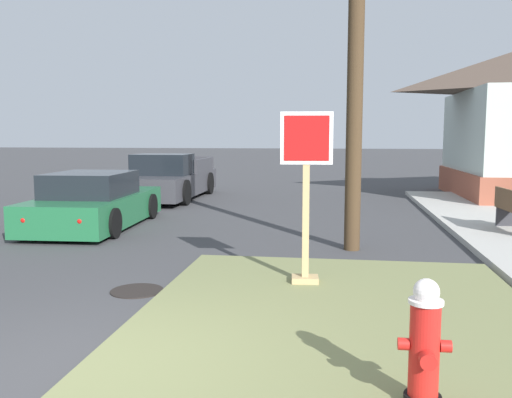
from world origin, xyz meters
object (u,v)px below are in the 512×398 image
Objects in this scene: parked_sedan_green at (94,203)px; pickup_truck_charcoal at (169,180)px; manhole_cover at (137,291)px; stop_sign at (306,202)px; fire_hydrant at (424,346)px.

pickup_truck_charcoal reaches higher than parked_sedan_green.
pickup_truck_charcoal is (0.01, 5.53, 0.07)m from parked_sedan_green.
parked_sedan_green is (-2.77, 4.72, 0.53)m from manhole_cover.
pickup_truck_charcoal is at bearing 89.90° from parked_sedan_green.
stop_sign is at bearing -40.39° from parked_sedan_green.
stop_sign is 6.56m from parked_sedan_green.
parked_sedan_green is 0.83× the size of pickup_truck_charcoal.
parked_sedan_green is 5.53m from pickup_truck_charcoal.
parked_sedan_green is at bearing -90.10° from pickup_truck_charcoal.
stop_sign is 10.97m from pickup_truck_charcoal.
fire_hydrant is 1.37× the size of manhole_cover.
fire_hydrant is 0.22× the size of parked_sedan_green.
parked_sedan_green is at bearing 139.61° from stop_sign.
stop_sign is (-1.05, 3.27, 0.65)m from fire_hydrant.
fire_hydrant is at bearing -72.13° from stop_sign.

